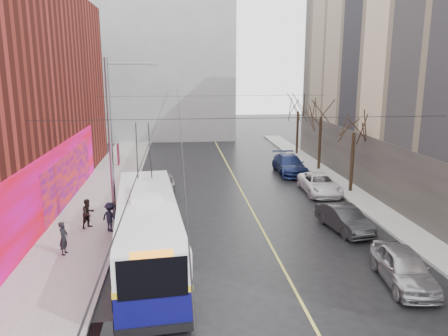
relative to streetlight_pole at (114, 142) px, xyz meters
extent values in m
cube|color=gray|center=(-1.86, 2.00, -4.77)|extent=(4.00, 60.00, 0.15)
cube|color=gray|center=(15.14, 2.00, -4.77)|extent=(2.00, 60.00, 0.15)
cube|color=#BFB74C|center=(7.64, 4.00, -4.84)|extent=(0.12, 50.00, 0.01)
cube|color=#F505B3|center=(-3.82, 0.00, -2.85)|extent=(0.08, 28.00, 4.00)
cube|color=#6C048C|center=(-3.78, 6.00, -3.25)|extent=(0.06, 12.00, 3.20)
cube|color=#4C4742|center=(16.11, 4.00, -2.85)|extent=(0.06, 36.00, 4.00)
cube|color=gray|center=(0.14, 35.00, 4.15)|extent=(20.00, 12.00, 18.00)
cylinder|color=slate|center=(-0.16, 0.00, -0.35)|extent=(0.20, 0.20, 9.00)
cube|color=#520B1F|center=(0.19, 0.00, -0.65)|extent=(0.04, 0.60, 1.10)
cylinder|color=slate|center=(1.04, 0.00, 3.85)|extent=(2.40, 0.10, 0.10)
cube|color=slate|center=(2.14, 0.00, 3.75)|extent=(0.50, 0.22, 0.12)
cylinder|color=black|center=(2.34, 5.00, 1.35)|extent=(0.02, 60.00, 0.02)
cylinder|color=black|center=(3.34, 5.00, 1.35)|extent=(0.02, 60.00, 0.02)
cylinder|color=black|center=(6.14, -4.00, 1.55)|extent=(18.00, 0.02, 0.02)
cylinder|color=black|center=(6.14, 12.00, 1.55)|extent=(18.00, 0.02, 0.02)
cylinder|color=black|center=(15.14, 6.00, -2.75)|extent=(0.24, 0.24, 4.20)
cylinder|color=black|center=(15.14, 13.00, -2.61)|extent=(0.24, 0.24, 4.48)
cylinder|color=black|center=(15.14, 20.00, -2.66)|extent=(0.24, 0.24, 4.37)
ellipsoid|color=slate|center=(4.03, -0.28, 2.33)|extent=(0.44, 0.20, 0.12)
ellipsoid|color=slate|center=(6.26, 0.09, 3.93)|extent=(0.44, 0.20, 0.12)
ellipsoid|color=slate|center=(3.73, -0.48, 2.29)|extent=(0.44, 0.20, 0.12)
cube|color=#0A0A4B|center=(1.83, -3.99, -3.94)|extent=(3.52, 11.66, 1.44)
cube|color=silver|center=(1.83, -3.99, -2.60)|extent=(3.52, 11.66, 1.24)
cube|color=gold|center=(1.83, -3.99, -3.22)|extent=(3.56, 11.70, 0.21)
cube|color=black|center=(2.35, -9.71, -2.74)|extent=(2.19, 0.24, 1.34)
cube|color=black|center=(1.31, 1.74, -2.74)|extent=(2.19, 0.24, 1.15)
cube|color=black|center=(0.57, -4.10, -2.69)|extent=(0.99, 10.48, 0.96)
cube|color=black|center=(3.09, -3.87, -2.69)|extent=(0.99, 10.48, 0.96)
cube|color=silver|center=(1.74, -3.04, -1.83)|extent=(1.59, 2.98, 0.29)
cube|color=black|center=(2.35, -9.75, -4.51)|extent=(2.49, 0.34, 0.29)
cylinder|color=black|center=(0.94, -7.91, -4.37)|extent=(0.37, 0.98, 0.96)
cylinder|color=black|center=(3.41, -7.69, -4.37)|extent=(0.37, 0.98, 0.96)
cylinder|color=black|center=(0.24, -0.29, -4.37)|extent=(0.37, 0.98, 0.96)
cylinder|color=black|center=(2.72, -0.06, -4.37)|extent=(0.37, 0.98, 0.96)
cylinder|color=black|center=(1.10, 0.27, -0.45)|extent=(0.36, 3.32, 2.35)
cylinder|color=black|center=(1.77, 0.33, -0.45)|extent=(0.36, 3.32, 2.35)
imported|color=#9A9A9E|center=(12.08, -7.02, -4.13)|extent=(2.15, 4.36, 1.43)
imported|color=#28292B|center=(11.94, -1.05, -4.18)|extent=(2.08, 4.20, 1.33)
imported|color=white|center=(12.95, 6.10, -4.18)|extent=(2.36, 4.87, 1.34)
imported|color=#16224F|center=(12.34, 12.10, -4.08)|extent=(2.20, 5.30, 1.53)
imported|color=silver|center=(2.05, 6.02, -4.07)|extent=(1.87, 4.58, 1.56)
imported|color=black|center=(-2.05, -2.95, -3.92)|extent=(0.45, 0.61, 1.55)
imported|color=black|center=(-1.60, 0.45, -3.90)|extent=(0.96, 0.98, 1.59)
imported|color=black|center=(-0.36, -0.23, -3.91)|extent=(1.17, 1.04, 1.57)
camera|label=1|loc=(3.23, -22.27, 3.58)|focal=35.00mm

